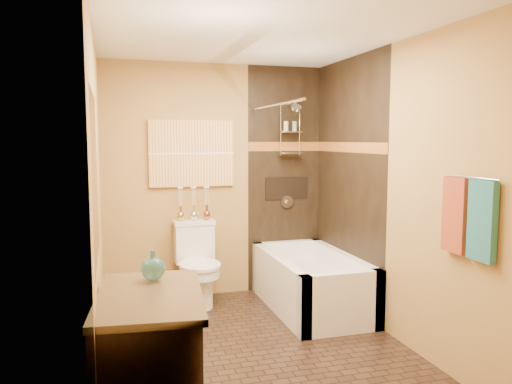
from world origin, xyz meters
name	(u,v)px	position (x,y,z in m)	size (l,w,h in m)	color
floor	(256,347)	(0.00, 0.00, 0.00)	(3.00, 3.00, 0.00)	black
wall_left	(98,201)	(-1.20, 0.00, 1.25)	(0.02, 3.00, 2.50)	#B08044
wall_right	(389,191)	(1.20, 0.00, 1.25)	(0.02, 3.00, 2.50)	#B08044
wall_back	(217,181)	(0.00, 1.50, 1.25)	(2.40, 0.02, 2.50)	#B08044
wall_front	(339,228)	(0.00, -1.50, 1.25)	(2.40, 0.02, 2.50)	#B08044
ceiling	(256,35)	(0.00, 0.00, 2.50)	(3.00, 3.00, 0.00)	silver
alcove_tile_back	(284,179)	(0.78, 1.49, 1.25)	(0.85, 0.01, 2.50)	black
alcove_tile_right	(348,184)	(1.19, 0.75, 1.25)	(0.01, 1.50, 2.50)	black
mosaic_band_back	(285,146)	(0.78, 1.48, 1.62)	(0.85, 0.01, 0.10)	brown
mosaic_band_right	(348,147)	(1.18, 0.75, 1.62)	(0.01, 1.50, 0.10)	brown
alcove_niche	(287,188)	(0.80, 1.48, 1.15)	(0.50, 0.01, 0.25)	black
shower_fixtures	(290,142)	(0.80, 1.38, 1.67)	(0.24, 0.33, 1.16)	silver
curtain_rod	(274,105)	(0.40, 0.75, 2.02)	(0.03, 0.03, 1.55)	silver
towel_bar	(469,177)	(1.15, -1.05, 1.45)	(0.02, 0.02, 0.55)	silver
towel_teal	(482,221)	(1.16, -1.18, 1.18)	(0.05, 0.22, 0.52)	#21636E
towel_rust	(455,215)	(1.16, -0.92, 1.18)	(0.05, 0.22, 0.52)	maroon
sunset_painting	(192,153)	(-0.27, 1.48, 1.55)	(0.90, 0.04, 0.70)	orange
vanity_mirror	(95,177)	(-1.19, -1.00, 1.50)	(0.01, 1.00, 0.90)	white
bathtub	(311,287)	(0.80, 0.75, 0.22)	(0.80, 1.50, 0.55)	white
toilet	(197,263)	(-0.27, 1.20, 0.43)	(0.43, 0.64, 0.85)	white
vanity	(150,364)	(-0.92, -1.00, 0.42)	(0.67, 1.00, 0.84)	black
teal_bottle	(153,266)	(-0.87, -0.75, 0.93)	(0.15, 0.15, 0.23)	#246D69
bud_vases	(194,203)	(-0.27, 1.39, 1.04)	(0.35, 0.07, 0.35)	gold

